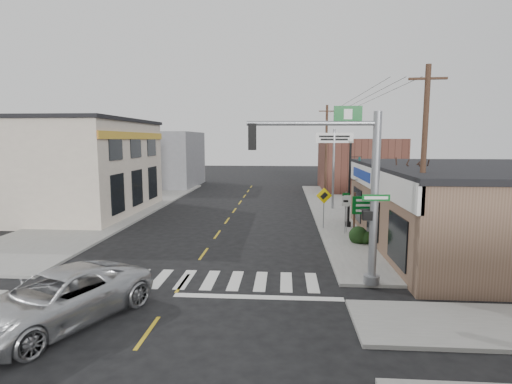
# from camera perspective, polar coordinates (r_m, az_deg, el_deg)

# --- Properties ---
(ground) EXTENTS (140.00, 140.00, 0.00)m
(ground) POSITION_cam_1_polar(r_m,az_deg,el_deg) (16.10, -10.40, -12.66)
(ground) COLOR black
(ground) RESTS_ON ground
(sidewalk_right) EXTENTS (6.00, 38.00, 0.13)m
(sidewalk_right) POSITION_cam_1_polar(r_m,az_deg,el_deg) (28.61, 14.33, -3.72)
(sidewalk_right) COLOR gray
(sidewalk_right) RESTS_ON ground
(sidewalk_left) EXTENTS (6.00, 38.00, 0.13)m
(sidewalk_left) POSITION_cam_1_polar(r_m,az_deg,el_deg) (30.96, -20.63, -3.13)
(sidewalk_left) COLOR gray
(sidewalk_left) RESTS_ON ground
(center_line) EXTENTS (0.12, 56.00, 0.01)m
(center_line) POSITION_cam_1_polar(r_m,az_deg,el_deg) (23.60, -5.54, -6.04)
(center_line) COLOR gold
(center_line) RESTS_ON ground
(crosswalk) EXTENTS (11.00, 2.20, 0.01)m
(crosswalk) POSITION_cam_1_polar(r_m,az_deg,el_deg) (16.46, -10.05, -12.18)
(crosswalk) COLOR silver
(crosswalk) RESTS_ON ground
(thrift_store) EXTENTS (12.00, 14.00, 4.00)m
(thrift_store) POSITION_cam_1_polar(r_m,az_deg,el_deg) (23.45, 30.95, -2.20)
(thrift_store) COLOR brown
(thrift_store) RESTS_ON ground
(left_building) EXTENTS (12.00, 12.00, 6.80)m
(left_building) POSITION_cam_1_polar(r_m,az_deg,el_deg) (33.30, -26.45, 3.07)
(left_building) COLOR beige
(left_building) RESTS_ON ground
(bldg_distant_right) EXTENTS (8.00, 10.00, 5.60)m
(bldg_distant_right) POSITION_cam_1_polar(r_m,az_deg,el_deg) (45.43, 14.39, 3.83)
(bldg_distant_right) COLOR brown
(bldg_distant_right) RESTS_ON ground
(bldg_distant_left) EXTENTS (9.00, 10.00, 6.40)m
(bldg_distant_left) POSITION_cam_1_polar(r_m,az_deg,el_deg) (48.99, -13.66, 4.57)
(bldg_distant_left) COLOR gray
(bldg_distant_left) RESTS_ON ground
(suv) EXTENTS (4.82, 6.34, 1.60)m
(suv) POSITION_cam_1_polar(r_m,az_deg,el_deg) (13.69, -26.42, -13.46)
(suv) COLOR #B4B6BA
(suv) RESTS_ON ground
(traffic_signal_pole) EXTENTS (5.19, 0.39, 6.58)m
(traffic_signal_pole) POSITION_cam_1_polar(r_m,az_deg,el_deg) (15.02, 13.77, 1.66)
(traffic_signal_pole) COLOR gray
(traffic_signal_pole) RESTS_ON sidewalk_right
(guide_sign) EXTENTS (1.51, 0.13, 2.64)m
(guide_sign) POSITION_cam_1_polar(r_m,az_deg,el_deg) (21.71, 15.49, -2.50)
(guide_sign) COLOR #4A3122
(guide_sign) RESTS_ON sidewalk_right
(fire_hydrant) EXTENTS (0.23, 0.23, 0.74)m
(fire_hydrant) POSITION_cam_1_polar(r_m,az_deg,el_deg) (21.34, 16.47, -6.32)
(fire_hydrant) COLOR #E6A100
(fire_hydrant) RESTS_ON sidewalk_right
(ped_crossing_sign) EXTENTS (0.97, 0.07, 2.50)m
(ped_crossing_sign) POSITION_cam_1_polar(r_m,az_deg,el_deg) (24.55, 9.68, -1.18)
(ped_crossing_sign) COLOR gray
(ped_crossing_sign) RESTS_ON sidewalk_right
(lamp_post) EXTENTS (0.71, 0.56, 5.44)m
(lamp_post) POSITION_cam_1_polar(r_m,az_deg,el_deg) (25.18, 13.37, 2.21)
(lamp_post) COLOR black
(lamp_post) RESTS_ON sidewalk_right
(dance_center_sign) EXTENTS (2.91, 0.18, 6.18)m
(dance_center_sign) POSITION_cam_1_polar(r_m,az_deg,el_deg) (31.60, 11.08, 6.12)
(dance_center_sign) COLOR gray
(dance_center_sign) RESTS_ON sidewalk_right
(bare_tree) EXTENTS (2.60, 2.60, 5.21)m
(bare_tree) POSITION_cam_1_polar(r_m,az_deg,el_deg) (21.44, 21.45, 3.53)
(bare_tree) COLOR black
(bare_tree) RESTS_ON sidewalk_right
(shrub_front) EXTENTS (1.34, 1.34, 1.01)m
(shrub_front) POSITION_cam_1_polar(r_m,az_deg,el_deg) (17.72, 24.98, -9.21)
(shrub_front) COLOR #1F3B15
(shrub_front) RESTS_ON sidewalk_right
(shrub_back) EXTENTS (0.98, 0.98, 0.73)m
(shrub_back) POSITION_cam_1_polar(r_m,az_deg,el_deg) (21.82, 14.40, -6.04)
(shrub_back) COLOR black
(shrub_back) RESTS_ON sidewalk_right
(utility_pole_near) EXTENTS (1.43, 0.21, 8.24)m
(utility_pole_near) POSITION_cam_1_polar(r_m,az_deg,el_deg) (17.04, 22.75, 3.01)
(utility_pole_near) COLOR #483521
(utility_pole_near) RESTS_ON sidewalk_right
(utility_pole_far) EXTENTS (1.48, 0.22, 8.50)m
(utility_pole_far) POSITION_cam_1_polar(r_m,az_deg,el_deg) (37.29, 9.98, 5.80)
(utility_pole_far) COLOR #40331B
(utility_pole_far) RESTS_ON sidewalk_right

